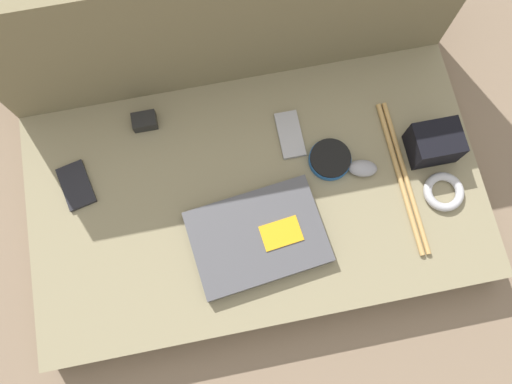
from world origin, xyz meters
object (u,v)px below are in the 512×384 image
at_px(laptop, 258,237).
at_px(charger_brick, 145,121).
at_px(camera_pouch, 434,143).
at_px(computer_mouse, 363,168).
at_px(phone_black, 290,135).
at_px(speaker_puck, 330,159).
at_px(phone_silver, 76,186).

height_order(laptop, charger_brick, laptop).
height_order(camera_pouch, charger_brick, camera_pouch).
distance_m(computer_mouse, charger_brick, 0.54).
bearing_deg(phone_black, camera_pouch, -17.20).
bearing_deg(charger_brick, camera_pouch, -16.62).
height_order(speaker_puck, camera_pouch, camera_pouch).
height_order(computer_mouse, charger_brick, charger_brick).
distance_m(laptop, phone_silver, 0.45).
distance_m(computer_mouse, phone_silver, 0.68).
height_order(phone_silver, camera_pouch, camera_pouch).
bearing_deg(computer_mouse, speaker_puck, 166.50).
distance_m(phone_silver, charger_brick, 0.22).
distance_m(laptop, charger_brick, 0.40).
bearing_deg(camera_pouch, laptop, -163.32).
relative_size(computer_mouse, phone_black, 0.65).
bearing_deg(computer_mouse, phone_black, 155.82).
distance_m(speaker_puck, camera_pouch, 0.25).
xyz_separation_m(camera_pouch, charger_brick, (-0.67, 0.20, -0.03)).
bearing_deg(laptop, phone_silver, 145.89).
bearing_deg(computer_mouse, charger_brick, 170.40).
xyz_separation_m(laptop, phone_silver, (-0.40, 0.21, -0.01)).
height_order(computer_mouse, camera_pouch, camera_pouch).
relative_size(computer_mouse, phone_silver, 0.63).
xyz_separation_m(speaker_puck, camera_pouch, (0.24, -0.02, 0.03)).
relative_size(laptop, charger_brick, 5.55).
height_order(computer_mouse, phone_black, computer_mouse).
xyz_separation_m(computer_mouse, speaker_puck, (-0.07, 0.04, -0.00)).
bearing_deg(phone_silver, phone_black, -9.65).
relative_size(speaker_puck, phone_silver, 0.82).
relative_size(computer_mouse, camera_pouch, 0.69).
xyz_separation_m(laptop, computer_mouse, (0.28, 0.11, -0.00)).
bearing_deg(phone_black, laptop, -118.35).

